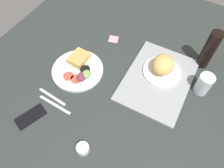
{
  "coord_description": "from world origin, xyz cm",
  "views": [
    {
      "loc": [
        53.85,
        32.62,
        95.82
      ],
      "look_at": [
        2.0,
        3.0,
        4.0
      ],
      "focal_mm": 34.55,
      "sensor_mm": 36.0,
      "label": 1
    }
  ],
  "objects_px": {
    "espresso_cup": "(83,149)",
    "knife": "(55,105)",
    "fork": "(52,97)",
    "cell_phone": "(31,116)",
    "bread_plate_near": "(163,67)",
    "soda_bottle": "(209,50)",
    "serving_tray": "(158,80)",
    "sticky_note": "(114,39)",
    "plate_with_salad": "(79,69)",
    "drinking_glass": "(204,84)"
  },
  "relations": [
    {
      "from": "drinking_glass",
      "to": "fork",
      "type": "relative_size",
      "value": 0.69
    },
    {
      "from": "sticky_note",
      "to": "plate_with_salad",
      "type": "bearing_deg",
      "value": -8.79
    },
    {
      "from": "plate_with_salad",
      "to": "cell_phone",
      "type": "height_order",
      "value": "plate_with_salad"
    },
    {
      "from": "drinking_glass",
      "to": "sticky_note",
      "type": "bearing_deg",
      "value": -99.5
    },
    {
      "from": "soda_bottle",
      "to": "espresso_cup",
      "type": "distance_m",
      "value": 0.8
    },
    {
      "from": "serving_tray",
      "to": "bread_plate_near",
      "type": "xyz_separation_m",
      "value": [
        -0.05,
        -0.0,
        0.05
      ]
    },
    {
      "from": "drinking_glass",
      "to": "espresso_cup",
      "type": "distance_m",
      "value": 0.66
    },
    {
      "from": "serving_tray",
      "to": "bread_plate_near",
      "type": "bearing_deg",
      "value": -175.3
    },
    {
      "from": "plate_with_salad",
      "to": "espresso_cup",
      "type": "height_order",
      "value": "plate_with_salad"
    },
    {
      "from": "espresso_cup",
      "to": "cell_phone",
      "type": "xyz_separation_m",
      "value": [
        -0.01,
        -0.31,
        -0.02
      ]
    },
    {
      "from": "drinking_glass",
      "to": "cell_phone",
      "type": "distance_m",
      "value": 0.87
    },
    {
      "from": "espresso_cup",
      "to": "plate_with_salad",
      "type": "bearing_deg",
      "value": -143.09
    },
    {
      "from": "serving_tray",
      "to": "plate_with_salad",
      "type": "relative_size",
      "value": 1.61
    },
    {
      "from": "fork",
      "to": "cell_phone",
      "type": "bearing_deg",
      "value": -94.87
    },
    {
      "from": "soda_bottle",
      "to": "cell_phone",
      "type": "height_order",
      "value": "soda_bottle"
    },
    {
      "from": "soda_bottle",
      "to": "fork",
      "type": "height_order",
      "value": "soda_bottle"
    },
    {
      "from": "espresso_cup",
      "to": "sticky_note",
      "type": "xyz_separation_m",
      "value": [
        -0.66,
        -0.22,
        -0.02
      ]
    },
    {
      "from": "drinking_glass",
      "to": "soda_bottle",
      "type": "bearing_deg",
      "value": -165.23
    },
    {
      "from": "bread_plate_near",
      "to": "knife",
      "type": "height_order",
      "value": "bread_plate_near"
    },
    {
      "from": "sticky_note",
      "to": "espresso_cup",
      "type": "bearing_deg",
      "value": 18.38
    },
    {
      "from": "serving_tray",
      "to": "fork",
      "type": "xyz_separation_m",
      "value": [
        0.36,
        -0.43,
        -0.01
      ]
    },
    {
      "from": "fork",
      "to": "cell_phone",
      "type": "xyz_separation_m",
      "value": [
        0.14,
        -0.02,
        0.0
      ]
    },
    {
      "from": "fork",
      "to": "sticky_note",
      "type": "distance_m",
      "value": 0.51
    },
    {
      "from": "espresso_cup",
      "to": "cell_phone",
      "type": "distance_m",
      "value": 0.31
    },
    {
      "from": "fork",
      "to": "serving_tray",
      "type": "bearing_deg",
      "value": 44.08
    },
    {
      "from": "espresso_cup",
      "to": "soda_bottle",
      "type": "bearing_deg",
      "value": 157.19
    },
    {
      "from": "serving_tray",
      "to": "knife",
      "type": "distance_m",
      "value": 0.55
    },
    {
      "from": "espresso_cup",
      "to": "knife",
      "type": "distance_m",
      "value": 0.28
    },
    {
      "from": "drinking_glass",
      "to": "espresso_cup",
      "type": "height_order",
      "value": "drinking_glass"
    },
    {
      "from": "serving_tray",
      "to": "knife",
      "type": "xyz_separation_m",
      "value": [
        0.39,
        -0.39,
        -0.01
      ]
    },
    {
      "from": "soda_bottle",
      "to": "espresso_cup",
      "type": "relative_size",
      "value": 4.19
    },
    {
      "from": "drinking_glass",
      "to": "knife",
      "type": "bearing_deg",
      "value": -53.62
    },
    {
      "from": "espresso_cup",
      "to": "knife",
      "type": "height_order",
      "value": "espresso_cup"
    },
    {
      "from": "fork",
      "to": "sticky_note",
      "type": "xyz_separation_m",
      "value": [
        -0.51,
        0.07,
        -0.0
      ]
    },
    {
      "from": "knife",
      "to": "sticky_note",
      "type": "height_order",
      "value": "knife"
    },
    {
      "from": "espresso_cup",
      "to": "knife",
      "type": "relative_size",
      "value": 0.29
    },
    {
      "from": "serving_tray",
      "to": "sticky_note",
      "type": "height_order",
      "value": "serving_tray"
    },
    {
      "from": "serving_tray",
      "to": "soda_bottle",
      "type": "bearing_deg",
      "value": 143.29
    },
    {
      "from": "cell_phone",
      "to": "sticky_note",
      "type": "bearing_deg",
      "value": -167.07
    },
    {
      "from": "drinking_glass",
      "to": "sticky_note",
      "type": "distance_m",
      "value": 0.58
    },
    {
      "from": "fork",
      "to": "knife",
      "type": "height_order",
      "value": "same"
    },
    {
      "from": "serving_tray",
      "to": "plate_with_salad",
      "type": "bearing_deg",
      "value": -69.24
    },
    {
      "from": "serving_tray",
      "to": "bread_plate_near",
      "type": "distance_m",
      "value": 0.07
    },
    {
      "from": "serving_tray",
      "to": "drinking_glass",
      "type": "bearing_deg",
      "value": 104.25
    },
    {
      "from": "drinking_glass",
      "to": "bread_plate_near",
      "type": "bearing_deg",
      "value": -89.54
    },
    {
      "from": "drinking_glass",
      "to": "sticky_note",
      "type": "relative_size",
      "value": 2.1
    },
    {
      "from": "serving_tray",
      "to": "drinking_glass",
      "type": "xyz_separation_m",
      "value": [
        -0.05,
        0.22,
        0.05
      ]
    },
    {
      "from": "serving_tray",
      "to": "plate_with_salad",
      "type": "xyz_separation_m",
      "value": [
        0.15,
        -0.4,
        0.01
      ]
    },
    {
      "from": "drinking_glass",
      "to": "espresso_cup",
      "type": "relative_size",
      "value": 2.1
    },
    {
      "from": "bread_plate_near",
      "to": "fork",
      "type": "xyz_separation_m",
      "value": [
        0.41,
        -0.42,
        -0.06
      ]
    }
  ]
}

